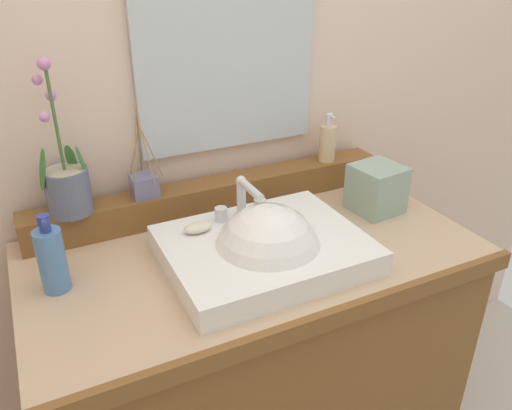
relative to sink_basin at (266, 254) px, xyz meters
name	(u,v)px	position (x,y,z in m)	size (l,w,h in m)	color
wall_back	(190,66)	(0.00, 0.48, 0.36)	(3.02, 0.20, 2.53)	beige
vanity_cabinet	(253,376)	(0.00, 0.07, -0.47)	(1.13, 0.61, 0.89)	brown
back_ledge	(216,195)	(0.00, 0.32, 0.02)	(1.06, 0.09, 0.09)	brown
sink_basin	(266,254)	(0.00, 0.00, 0.00)	(0.47, 0.37, 0.28)	white
soap_bar	(197,228)	(-0.13, 0.11, 0.05)	(0.07, 0.04, 0.02)	beige
potted_plant	(67,184)	(-0.39, 0.31, 0.14)	(0.13, 0.11, 0.38)	slate
soap_dispenser	(328,142)	(0.37, 0.31, 0.12)	(0.05, 0.05, 0.15)	#D3B78A
reed_diffuser	(144,184)	(-0.20, 0.32, 0.09)	(0.09, 0.11, 0.24)	slate
lotion_bottle	(52,259)	(-0.47, 0.11, 0.05)	(0.06, 0.06, 0.19)	#4D7EB5
tissue_box	(376,188)	(0.41, 0.11, 0.04)	(0.13, 0.13, 0.14)	#8DA593
mirror	(228,51)	(0.07, 0.37, 0.41)	(0.52, 0.02, 0.54)	silver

